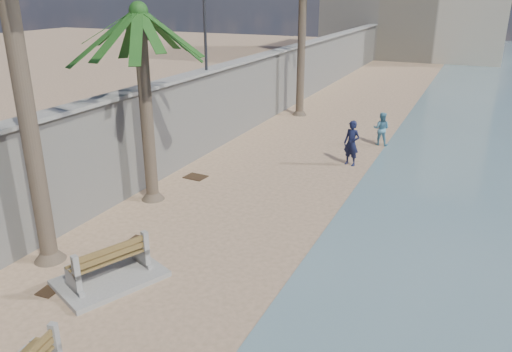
% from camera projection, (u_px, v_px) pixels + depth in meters
% --- Properties ---
extents(ground_plane, '(140.00, 140.00, 0.00)m').
position_uv_depth(ground_plane, '(138.00, 342.00, 10.28)').
color(ground_plane, tan).
extents(seawall, '(0.45, 70.00, 3.50)m').
position_uv_depth(seawall, '(275.00, 84.00, 28.74)').
color(seawall, gray).
rests_on(seawall, ground_plane).
extents(wall_cap, '(0.80, 70.00, 0.12)m').
position_uv_depth(wall_cap, '(276.00, 52.00, 28.11)').
color(wall_cap, gray).
rests_on(wall_cap, seawall).
extents(bench_far, '(2.54, 2.96, 1.04)m').
position_uv_depth(bench_far, '(109.00, 265.00, 12.29)').
color(bench_far, gray).
rests_on(bench_far, ground_plane).
extents(palm_mid, '(5.00, 5.00, 7.11)m').
position_uv_depth(palm_mid, '(139.00, 13.00, 15.17)').
color(palm_mid, brown).
rests_on(palm_mid, ground_plane).
extents(person_a, '(0.89, 0.72, 2.14)m').
position_uv_depth(person_a, '(352.00, 140.00, 20.34)').
color(person_a, '#121632').
rests_on(person_a, ground_plane).
extents(person_b, '(0.85, 0.67, 1.72)m').
position_uv_depth(person_b, '(381.00, 127.00, 23.09)').
color(person_b, teal).
rests_on(person_b, ground_plane).
extents(debris_b, '(0.47, 0.57, 0.03)m').
position_uv_depth(debris_b, '(49.00, 291.00, 12.01)').
color(debris_b, '#382616').
rests_on(debris_b, ground_plane).
extents(debris_c, '(0.85, 0.70, 0.03)m').
position_uv_depth(debris_c, '(196.00, 177.00, 19.33)').
color(debris_c, '#382616').
rests_on(debris_c, ground_plane).
extents(debris_d, '(0.47, 0.38, 0.03)m').
position_uv_depth(debris_d, '(139.00, 239.00, 14.50)').
color(debris_d, '#382616').
rests_on(debris_d, ground_plane).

